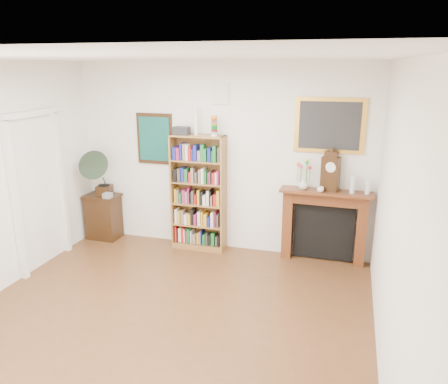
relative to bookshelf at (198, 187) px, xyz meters
name	(u,v)px	position (x,y,z in m)	size (l,w,h in m)	color
room	(146,210)	(0.30, -2.33, 0.42)	(4.51, 5.01, 2.81)	#57331A
door_casing	(38,178)	(-1.90, -1.13, 0.28)	(0.08, 1.02, 2.17)	white
teal_poster	(155,139)	(-0.75, 0.14, 0.67)	(0.58, 0.04, 0.78)	black
small_picture	(220,93)	(0.30, 0.14, 1.37)	(0.26, 0.04, 0.30)	white
gilt_painting	(330,126)	(1.85, 0.14, 0.97)	(0.95, 0.04, 0.75)	gold
bookshelf	(198,187)	(0.00, 0.00, 0.00)	(0.81, 0.29, 2.03)	brown
side_cabinet	(104,216)	(-1.63, -0.05, -0.62)	(0.54, 0.39, 0.73)	black
fireplace	(324,220)	(1.87, 0.07, -0.36)	(1.27, 0.32, 1.07)	#532213
gramophone	(98,170)	(-1.61, -0.12, 0.17)	(0.57, 0.66, 0.75)	black
cd_stack	(108,195)	(-1.45, -0.17, -0.21)	(0.12, 0.12, 0.08)	#A4A4B0
mantel_clock	(331,172)	(1.91, 0.04, 0.35)	(0.27, 0.20, 0.55)	black
flower_vase	(303,184)	(1.55, 0.02, 0.16)	(0.15, 0.15, 0.15)	silver
teacup	(320,189)	(1.80, -0.07, 0.12)	(0.09, 0.09, 0.07)	silver
bottle_left	(353,184)	(2.22, 0.00, 0.20)	(0.07, 0.07, 0.24)	silver
bottle_right	(368,187)	(2.41, 0.02, 0.18)	(0.06, 0.06, 0.20)	silver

